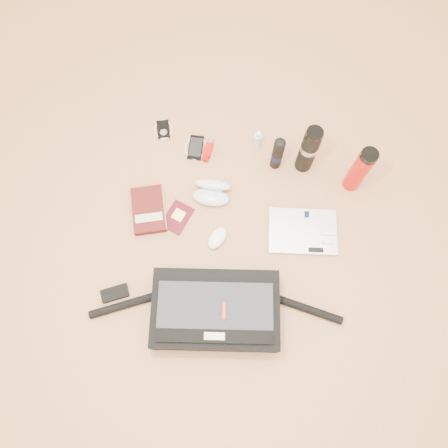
# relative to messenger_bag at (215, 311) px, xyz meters

# --- Properties ---
(ground) EXTENTS (4.00, 4.00, 0.00)m
(ground) POSITION_rel_messenger_bag_xyz_m (0.02, 0.28, -0.06)
(ground) COLOR #AC7447
(ground) RESTS_ON ground
(messenger_bag) EXTENTS (1.00, 0.38, 0.14)m
(messenger_bag) POSITION_rel_messenger_bag_xyz_m (0.00, 0.00, 0.00)
(messenger_bag) COLOR black
(messenger_bag) RESTS_ON ground
(laptop) EXTENTS (0.31, 0.24, 0.03)m
(laptop) POSITION_rel_messenger_bag_xyz_m (0.30, 0.40, -0.05)
(laptop) COLOR #B3B3B5
(laptop) RESTS_ON ground
(book) EXTENTS (0.20, 0.24, 0.04)m
(book) POSITION_rel_messenger_bag_xyz_m (-0.36, 0.37, -0.04)
(book) COLOR #440E0D
(book) RESTS_ON ground
(passport) EXTENTS (0.14, 0.16, 0.01)m
(passport) POSITION_rel_messenger_bag_xyz_m (-0.24, 0.37, -0.06)
(passport) COLOR #430910
(passport) RESTS_ON ground
(mouse) EXTENTS (0.10, 0.12, 0.03)m
(mouse) POSITION_rel_messenger_bag_xyz_m (-0.05, 0.30, -0.05)
(mouse) COLOR white
(mouse) RESTS_ON ground
(sunglasses_case) EXTENTS (0.16, 0.14, 0.09)m
(sunglasses_case) POSITION_rel_messenger_bag_xyz_m (-0.11, 0.50, -0.03)
(sunglasses_case) COLOR silver
(sunglasses_case) RESTS_ON ground
(ipod) EXTENTS (0.10, 0.11, 0.01)m
(ipod) POSITION_rel_messenger_bag_xyz_m (-0.39, 0.78, -0.06)
(ipod) COLOR black
(ipod) RESTS_ON ground
(phone) EXTENTS (0.10, 0.12, 0.01)m
(phone) POSITION_rel_messenger_bag_xyz_m (-0.22, 0.71, -0.06)
(phone) COLOR black
(phone) RESTS_ON ground
(inhaler) EXTENTS (0.04, 0.12, 0.03)m
(inhaler) POSITION_rel_messenger_bag_xyz_m (-0.17, 0.71, -0.05)
(inhaler) COLOR #A40C02
(inhaler) RESTS_ON ground
(spray_bottle) EXTENTS (0.03, 0.03, 0.13)m
(spray_bottle) POSITION_rel_messenger_bag_xyz_m (0.05, 0.77, -0.01)
(spray_bottle) COLOR #ADD1E9
(spray_bottle) RESTS_ON ground
(aerosol_can) EXTENTS (0.06, 0.06, 0.21)m
(aerosol_can) POSITION_rel_messenger_bag_xyz_m (0.14, 0.70, 0.04)
(aerosol_can) COLOR black
(aerosol_can) RESTS_ON ground
(thermos_black) EXTENTS (0.08, 0.08, 0.29)m
(thermos_black) POSITION_rel_messenger_bag_xyz_m (0.27, 0.71, 0.08)
(thermos_black) COLOR black
(thermos_black) RESTS_ON ground
(thermos_red) EXTENTS (0.08, 0.08, 0.28)m
(thermos_red) POSITION_rel_messenger_bag_xyz_m (0.48, 0.66, 0.08)
(thermos_red) COLOR #B60E0B
(thermos_red) RESTS_ON ground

